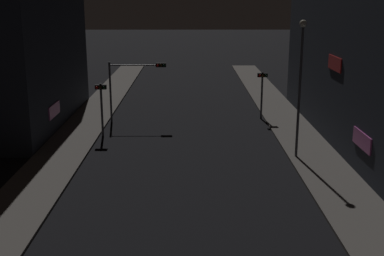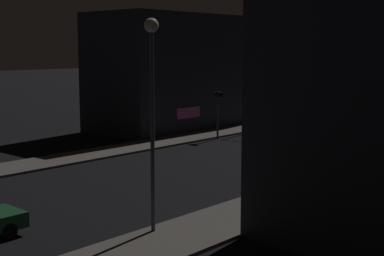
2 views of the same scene
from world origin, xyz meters
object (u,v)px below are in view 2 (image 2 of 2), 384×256
(street_lamp_near_block, at_px, (152,85))
(street_lamp_far_block, at_px, (336,81))
(traffic_light_overhead, at_px, (267,93))
(traffic_light_left_kerb, at_px, (218,105))

(street_lamp_near_block, distance_m, street_lamp_far_block, 14.60)
(traffic_light_overhead, height_order, traffic_light_left_kerb, traffic_light_overhead)
(traffic_light_overhead, relative_size, street_lamp_near_block, 0.59)
(street_lamp_near_block, height_order, street_lamp_far_block, street_lamp_far_block)
(traffic_light_left_kerb, height_order, street_lamp_near_block, street_lamp_near_block)
(traffic_light_left_kerb, distance_m, street_lamp_near_block, 23.86)
(traffic_light_overhead, height_order, street_lamp_far_block, street_lamp_far_block)
(traffic_light_overhead, relative_size, traffic_light_left_kerb, 1.26)
(street_lamp_near_block, bearing_deg, traffic_light_left_kerb, 123.11)
(traffic_light_left_kerb, xyz_separation_m, street_lamp_near_block, (12.93, -19.82, 3.05))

